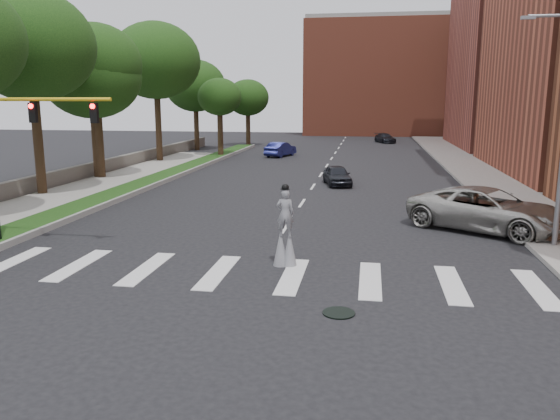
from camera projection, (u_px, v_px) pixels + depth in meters
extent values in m
plane|color=black|center=(248.00, 284.00, 17.47)|extent=(160.00, 160.00, 0.00)
cube|color=#173A10|center=(151.00, 181.00, 38.61)|extent=(2.00, 60.00, 0.25)
cube|color=gray|center=(165.00, 181.00, 38.44)|extent=(0.20, 60.00, 0.28)
cube|color=gray|center=(26.00, 207.00, 29.42)|extent=(4.00, 60.00, 0.18)
cube|color=gray|center=(491.00, 179.00, 39.64)|extent=(5.00, 90.00, 0.18)
cube|color=#5A554D|center=(93.00, 170.00, 41.33)|extent=(0.50, 56.00, 1.10)
cylinder|color=black|center=(339.00, 313.00, 15.06)|extent=(0.90, 0.90, 0.04)
cube|color=brown|center=(530.00, 63.00, 64.19)|extent=(16.00, 22.00, 20.00)
cube|color=#9A4630|center=(386.00, 79.00, 90.13)|extent=(26.00, 14.00, 18.00)
cylinder|color=slate|center=(554.00, 16.00, 19.89)|extent=(1.80, 0.12, 0.12)
cube|color=slate|center=(528.00, 18.00, 20.04)|extent=(0.50, 0.18, 0.12)
cylinder|color=gold|center=(46.00, 99.00, 20.54)|extent=(5.20, 0.14, 0.14)
cube|color=black|center=(33.00, 113.00, 20.74)|extent=(0.28, 0.18, 0.75)
cylinder|color=#FF0C0C|center=(31.00, 106.00, 20.59)|extent=(0.18, 0.06, 0.18)
cube|color=black|center=(94.00, 113.00, 20.34)|extent=(0.28, 0.18, 0.75)
cylinder|color=#FF0C0C|center=(92.00, 106.00, 20.19)|extent=(0.18, 0.06, 0.18)
cylinder|color=black|center=(290.00, 251.00, 19.29)|extent=(0.07, 0.07, 1.04)
cylinder|color=black|center=(281.00, 251.00, 19.32)|extent=(0.07, 0.07, 1.04)
cone|color=slate|center=(290.00, 248.00, 19.26)|extent=(0.52, 0.52, 1.30)
cone|color=slate|center=(281.00, 248.00, 19.30)|extent=(0.52, 0.52, 1.30)
imported|color=slate|center=(285.00, 213.00, 19.03)|extent=(0.65, 0.45, 1.71)
sphere|color=black|center=(285.00, 188.00, 18.85)|extent=(0.26, 0.26, 0.26)
cylinder|color=black|center=(285.00, 189.00, 18.86)|extent=(0.34, 0.34, 0.02)
cube|color=yellow|center=(286.00, 199.00, 19.07)|extent=(0.22, 0.05, 0.10)
imported|color=#A6A49D|center=(488.00, 210.00, 24.32)|extent=(7.55, 6.45, 1.92)
imported|color=black|center=(337.00, 175.00, 37.47)|extent=(2.48, 4.18, 1.33)
imported|color=navy|center=(281.00, 149.00, 55.99)|extent=(2.84, 4.74, 1.48)
imported|color=black|center=(385.00, 138.00, 73.29)|extent=(3.19, 4.62, 1.24)
cylinder|color=black|center=(38.00, 138.00, 32.67)|extent=(0.56, 0.56, 6.98)
ellipsoid|color=black|center=(30.00, 45.00, 31.60)|extent=(7.51, 7.51, 6.38)
cylinder|color=black|center=(99.00, 134.00, 39.60)|extent=(0.56, 0.56, 6.59)
ellipsoid|color=black|center=(94.00, 64.00, 38.61)|extent=(6.66, 6.66, 5.66)
cylinder|color=black|center=(158.00, 123.00, 50.47)|extent=(0.56, 0.56, 7.19)
ellipsoid|color=black|center=(156.00, 61.00, 49.34)|extent=(8.10, 8.10, 6.89)
cylinder|color=black|center=(196.00, 126.00, 62.59)|extent=(0.56, 0.56, 5.56)
ellipsoid|color=black|center=(195.00, 86.00, 61.69)|extent=(6.85, 6.85, 5.82)
cylinder|color=black|center=(220.00, 133.00, 55.14)|extent=(0.56, 0.56, 4.92)
ellipsoid|color=black|center=(220.00, 97.00, 54.43)|extent=(4.37, 4.37, 3.72)
cylinder|color=black|center=(248.00, 127.00, 68.46)|extent=(0.56, 0.56, 4.65)
ellipsoid|color=black|center=(248.00, 98.00, 67.73)|extent=(5.26, 5.26, 4.47)
cylinder|color=black|center=(96.00, 141.00, 39.81)|extent=(0.56, 0.56, 5.65)
ellipsoid|color=black|center=(91.00, 76.00, 38.90)|extent=(7.07, 7.07, 6.01)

